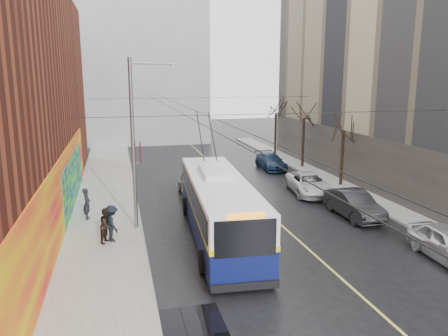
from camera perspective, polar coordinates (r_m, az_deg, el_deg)
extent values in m
plane|color=black|center=(16.60, 13.99, -17.51)|extent=(140.00, 140.00, 0.00)
cube|color=gray|center=(25.96, -15.32, -6.47)|extent=(4.00, 60.00, 0.15)
cube|color=gray|center=(30.52, 18.56, -3.93)|extent=(2.00, 60.00, 0.15)
cube|color=#BFB74C|center=(29.16, 3.81, -4.19)|extent=(0.12, 50.00, 0.01)
cube|color=red|center=(23.66, -20.42, -3.72)|extent=(0.08, 28.00, 4.00)
cube|color=#041293|center=(29.54, -19.04, -1.42)|extent=(0.06, 12.00, 3.20)
cube|color=#4C4742|center=(32.24, 18.36, 0.42)|extent=(0.06, 36.00, 4.00)
cube|color=gray|center=(57.71, -13.10, 12.49)|extent=(20.00, 12.00, 18.00)
cylinder|color=slate|center=(22.98, -11.78, 2.72)|extent=(0.20, 0.20, 9.00)
cube|color=#550C1B|center=(23.04, -10.88, 2.02)|extent=(0.04, 0.60, 1.10)
cylinder|color=slate|center=(22.78, -9.13, 13.35)|extent=(2.40, 0.10, 0.10)
cube|color=slate|center=(22.90, -6.31, 13.16)|extent=(0.50, 0.22, 0.12)
cylinder|color=black|center=(27.94, -7.17, 7.97)|extent=(0.02, 60.00, 0.02)
cylinder|color=black|center=(28.08, -5.12, 8.03)|extent=(0.02, 60.00, 0.02)
cylinder|color=black|center=(20.05, 6.90, 7.06)|extent=(18.00, 0.02, 0.02)
cylinder|color=black|center=(35.44, -2.36, 9.17)|extent=(18.00, 0.02, 0.02)
cylinder|color=black|center=(33.42, 15.15, 1.18)|extent=(0.24, 0.24, 4.20)
cylinder|color=black|center=(39.57, 10.29, 3.21)|extent=(0.24, 0.24, 4.48)
cylinder|color=black|center=(45.99, 6.74, 4.44)|extent=(0.24, 0.24, 4.37)
cube|color=black|center=(15.14, -5.04, -20.27)|extent=(2.66, 2.88, 0.01)
ellipsoid|color=slate|center=(22.11, -4.01, 11.05)|extent=(0.44, 0.20, 0.12)
ellipsoid|color=slate|center=(23.35, -2.02, 11.48)|extent=(0.44, 0.20, 0.12)
ellipsoid|color=slate|center=(22.91, -4.42, 6.61)|extent=(0.44, 0.20, 0.12)
cube|color=#090F44|center=(22.27, -0.68, -6.69)|extent=(3.48, 12.35, 1.52)
cube|color=silver|center=(21.86, -0.69, -3.15)|extent=(3.48, 12.35, 1.32)
cube|color=yellow|center=(22.04, -0.69, -4.81)|extent=(3.52, 12.40, 0.22)
cube|color=black|center=(16.19, 2.82, -9.19)|extent=(2.34, 0.20, 1.42)
cube|color=black|center=(27.78, -2.71, -0.24)|extent=(2.34, 0.20, 1.22)
cube|color=black|center=(21.72, -4.19, -3.56)|extent=(0.81, 11.16, 1.02)
cube|color=black|center=(22.13, 2.75, -3.25)|extent=(0.81, 11.16, 1.02)
cube|color=silver|center=(22.64, -1.11, -0.51)|extent=(1.63, 3.14, 0.30)
cube|color=black|center=(16.92, 2.79, -15.19)|extent=(2.65, 0.30, 0.30)
cylinder|color=black|center=(18.51, -2.74, -12.20)|extent=(0.37, 1.04, 1.02)
cylinder|color=black|center=(18.98, 5.36, -11.60)|extent=(0.37, 1.04, 1.02)
cylinder|color=black|center=(26.11, -4.99, -4.98)|extent=(0.37, 1.04, 1.02)
cylinder|color=black|center=(26.45, 0.74, -4.71)|extent=(0.37, 1.04, 1.02)
cylinder|color=black|center=(25.82, -3.12, 4.33)|extent=(0.30, 3.53, 2.50)
cylinder|color=black|center=(25.91, -1.55, 4.37)|extent=(0.30, 3.53, 2.50)
imported|color=#232325|center=(26.54, 16.61, -4.56)|extent=(1.67, 4.72, 1.55)
imported|color=silver|center=(31.06, 11.07, -2.02)|extent=(3.08, 5.47, 1.44)
imported|color=navy|center=(38.96, 6.14, 0.87)|extent=(1.96, 4.68, 1.35)
imported|color=#9D9EA2|center=(30.13, -4.04, -2.09)|extent=(2.21, 4.85, 1.62)
imported|color=black|center=(25.82, -17.47, -4.45)|extent=(0.45, 0.66, 1.79)
imported|color=black|center=(21.99, -15.06, -7.23)|extent=(0.97, 1.05, 1.73)
imported|color=black|center=(22.07, -14.43, -7.02)|extent=(1.01, 1.32, 1.80)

